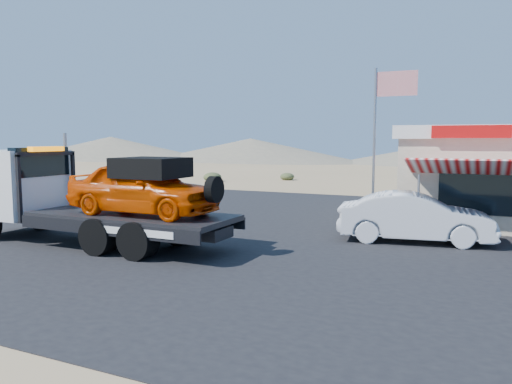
# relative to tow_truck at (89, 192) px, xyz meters

# --- Properties ---
(ground) EXTENTS (120.00, 120.00, 0.00)m
(ground) POSITION_rel_tow_truck_xyz_m (3.06, 2.16, -1.69)
(ground) COLOR #977F56
(ground) RESTS_ON ground
(asphalt_lot) EXTENTS (32.00, 24.00, 0.02)m
(asphalt_lot) POSITION_rel_tow_truck_xyz_m (5.06, 5.16, -1.68)
(asphalt_lot) COLOR black
(asphalt_lot) RESTS_ON ground
(tow_truck) EXTENTS (9.40, 2.79, 3.14)m
(tow_truck) POSITION_rel_tow_truck_xyz_m (0.00, 0.00, 0.00)
(tow_truck) COLOR black
(tow_truck) RESTS_ON asphalt_lot
(white_sedan) EXTENTS (5.17, 2.53, 1.63)m
(white_sedan) POSITION_rel_tow_truck_xyz_m (9.56, 4.77, -0.85)
(white_sedan) COLOR silver
(white_sedan) RESTS_ON asphalt_lot
(flagpole) EXTENTS (1.55, 0.10, 6.00)m
(flagpole) POSITION_rel_tow_truck_xyz_m (7.99, 6.66, 2.07)
(flagpole) COLOR #99999E
(flagpole) RESTS_ON asphalt_lot
(desert_scrub) EXTENTS (27.35, 36.68, 0.78)m
(desert_scrub) POSITION_rel_tow_truck_xyz_m (-9.36, 15.18, -1.38)
(desert_scrub) COLOR #3F4927
(desert_scrub) RESTS_ON ground
(distant_hills) EXTENTS (126.00, 48.00, 4.20)m
(distant_hills) POSITION_rel_tow_truck_xyz_m (-6.71, 57.30, 0.20)
(distant_hills) COLOR #726B59
(distant_hills) RESTS_ON ground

